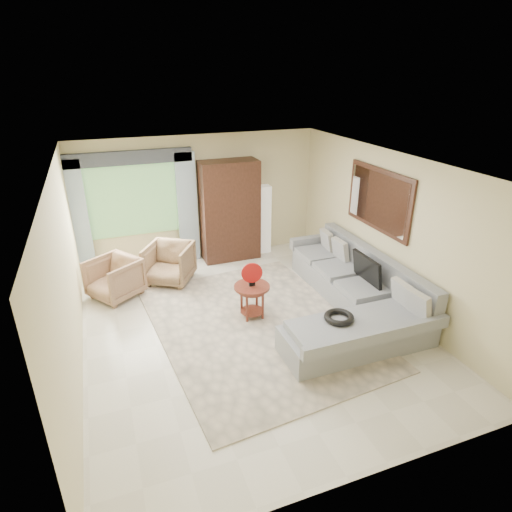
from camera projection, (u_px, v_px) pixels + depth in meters
name	position (u px, v px, depth m)	size (l,w,h in m)	color
ground	(249.00, 326.00, 6.84)	(6.00, 6.00, 0.00)	silver
area_rug	(257.00, 325.00, 6.85)	(3.00, 4.00, 0.02)	beige
sectional_sofa	(353.00, 297.00, 7.15)	(2.30, 3.46, 0.90)	gray
tv_screen	(367.00, 269.00, 7.11)	(0.06, 0.74, 0.48)	black
garden_hose	(339.00, 317.00, 6.07)	(0.43, 0.43, 0.09)	black
coffee_table	(252.00, 301.00, 6.98)	(0.58, 0.58, 0.58)	#541E16
red_disc	(252.00, 273.00, 6.78)	(0.34, 0.34, 0.03)	#A11110
armchair_left	(114.00, 278.00, 7.59)	(0.78, 0.80, 0.73)	#9D7056
armchair_right	(169.00, 263.00, 8.14)	(0.81, 0.83, 0.76)	#9E7956
potted_plant	(109.00, 271.00, 8.12)	(0.45, 0.39, 0.50)	#999999
armoire	(230.00, 211.00, 8.92)	(1.20, 0.55, 2.10)	black
floor_lamp	(264.00, 219.00, 9.35)	(0.24, 0.24, 1.50)	silver
window	(133.00, 201.00, 8.38)	(1.80, 0.04, 1.40)	#669E59
curtain_left	(78.00, 220.00, 8.07)	(0.40, 0.08, 2.30)	#9EB7CC
curtain_right	(188.00, 209.00, 8.74)	(0.40, 0.08, 2.30)	#9EB7CC
valance	(128.00, 158.00, 7.98)	(2.40, 0.12, 0.26)	#1E232D
wall_mirror	(378.00, 200.00, 7.22)	(0.05, 1.70, 1.05)	black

